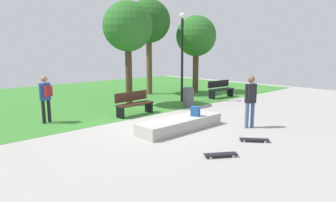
{
  "coord_description": "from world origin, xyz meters",
  "views": [
    {
      "loc": [
        -6.47,
        -7.52,
        2.52
      ],
      "look_at": [
        0.1,
        -0.58,
        0.86
      ],
      "focal_mm": 31.18,
      "sensor_mm": 36.0,
      "label": 1
    }
  ],
  "objects_px": {
    "skateboard_by_ledge": "(254,139)",
    "trash_bin": "(188,97)",
    "park_bench_near_path": "(134,103)",
    "lamp_post": "(182,49)",
    "skateboard_spare": "(221,154)",
    "tree_broad_elm": "(149,22)",
    "concrete_ledge": "(180,124)",
    "tree_leaning_ash": "(128,27)",
    "backpack_on_ledge": "(195,111)",
    "tree_slender_maple": "(196,37)",
    "skater_performing_trick": "(251,98)",
    "pedestrian_with_backpack": "(46,95)",
    "park_bench_near_lamppost": "(220,89)"
  },
  "relations": [
    {
      "from": "concrete_ledge",
      "to": "lamp_post",
      "type": "height_order",
      "value": "lamp_post"
    },
    {
      "from": "park_bench_near_path",
      "to": "skater_performing_trick",
      "type": "bearing_deg",
      "value": -68.94
    },
    {
      "from": "skateboard_spare",
      "to": "park_bench_near_path",
      "type": "xyz_separation_m",
      "value": [
        1.29,
        5.15,
        0.42
      ]
    },
    {
      "from": "skateboard_spare",
      "to": "tree_leaning_ash",
      "type": "distance_m",
      "value": 8.04
    },
    {
      "from": "park_bench_near_lamppost",
      "to": "tree_leaning_ash",
      "type": "xyz_separation_m",
      "value": [
        -4.99,
        1.45,
        3.04
      ]
    },
    {
      "from": "concrete_ledge",
      "to": "tree_broad_elm",
      "type": "height_order",
      "value": "tree_broad_elm"
    },
    {
      "from": "backpack_on_ledge",
      "to": "park_bench_near_path",
      "type": "distance_m",
      "value": 2.89
    },
    {
      "from": "pedestrian_with_backpack",
      "to": "lamp_post",
      "type": "bearing_deg",
      "value": -1.99
    },
    {
      "from": "concrete_ledge",
      "to": "tree_broad_elm",
      "type": "distance_m",
      "value": 8.83
    },
    {
      "from": "skateboard_by_ledge",
      "to": "trash_bin",
      "type": "xyz_separation_m",
      "value": [
        2.47,
        4.77,
        0.37
      ]
    },
    {
      "from": "tree_leaning_ash",
      "to": "tree_broad_elm",
      "type": "relative_size",
      "value": 0.87
    },
    {
      "from": "lamp_post",
      "to": "park_bench_near_path",
      "type": "bearing_deg",
      "value": -166.79
    },
    {
      "from": "park_bench_near_path",
      "to": "tree_leaning_ash",
      "type": "relative_size",
      "value": 0.35
    },
    {
      "from": "park_bench_near_path",
      "to": "tree_slender_maple",
      "type": "distance_m",
      "value": 7.61
    },
    {
      "from": "concrete_ledge",
      "to": "skater_performing_trick",
      "type": "bearing_deg",
      "value": -37.97
    },
    {
      "from": "park_bench_near_path",
      "to": "tree_leaning_ash",
      "type": "xyz_separation_m",
      "value": [
        1.04,
        1.73,
        3.04
      ]
    },
    {
      "from": "concrete_ledge",
      "to": "skateboard_spare",
      "type": "xyz_separation_m",
      "value": [
        -1.08,
        -2.39,
        -0.12
      ]
    },
    {
      "from": "backpack_on_ledge",
      "to": "tree_slender_maple",
      "type": "relative_size",
      "value": 0.07
    },
    {
      "from": "skateboard_spare",
      "to": "skater_performing_trick",
      "type": "bearing_deg",
      "value": 18.77
    },
    {
      "from": "tree_broad_elm",
      "to": "lamp_post",
      "type": "relative_size",
      "value": 1.25
    },
    {
      "from": "tree_slender_maple",
      "to": "lamp_post",
      "type": "bearing_deg",
      "value": -150.01
    },
    {
      "from": "backpack_on_ledge",
      "to": "skateboard_spare",
      "type": "xyz_separation_m",
      "value": [
        -1.68,
        -2.28,
        -0.46
      ]
    },
    {
      "from": "backpack_on_ledge",
      "to": "lamp_post",
      "type": "bearing_deg",
      "value": 115.2
    },
    {
      "from": "park_bench_near_path",
      "to": "pedestrian_with_backpack",
      "type": "relative_size",
      "value": 0.98
    },
    {
      "from": "park_bench_near_path",
      "to": "lamp_post",
      "type": "xyz_separation_m",
      "value": [
        3.61,
        0.85,
        2.12
      ]
    },
    {
      "from": "skateboard_by_ledge",
      "to": "skateboard_spare",
      "type": "xyz_separation_m",
      "value": [
        -1.65,
        -0.07,
        0.0
      ]
    },
    {
      "from": "tree_slender_maple",
      "to": "tree_broad_elm",
      "type": "height_order",
      "value": "tree_broad_elm"
    },
    {
      "from": "concrete_ledge",
      "to": "pedestrian_with_backpack",
      "type": "bearing_deg",
      "value": 126.0
    },
    {
      "from": "tree_slender_maple",
      "to": "trash_bin",
      "type": "bearing_deg",
      "value": -142.57
    },
    {
      "from": "park_bench_near_lamppost",
      "to": "trash_bin",
      "type": "distance_m",
      "value": 3.24
    },
    {
      "from": "skateboard_by_ledge",
      "to": "trash_bin",
      "type": "bearing_deg",
      "value": 62.63
    },
    {
      "from": "skateboard_spare",
      "to": "tree_broad_elm",
      "type": "bearing_deg",
      "value": 59.4
    },
    {
      "from": "pedestrian_with_backpack",
      "to": "concrete_ledge",
      "type": "bearing_deg",
      "value": -54.0
    },
    {
      "from": "concrete_ledge",
      "to": "lamp_post",
      "type": "relative_size",
      "value": 0.73
    },
    {
      "from": "skater_performing_trick",
      "to": "tree_leaning_ash",
      "type": "height_order",
      "value": "tree_leaning_ash"
    },
    {
      "from": "skateboard_by_ledge",
      "to": "pedestrian_with_backpack",
      "type": "distance_m",
      "value": 7.06
    },
    {
      "from": "skater_performing_trick",
      "to": "skateboard_spare",
      "type": "xyz_separation_m",
      "value": [
        -2.89,
        -0.98,
        -0.94
      ]
    },
    {
      "from": "park_bench_near_lamppost",
      "to": "tree_slender_maple",
      "type": "distance_m",
      "value": 3.68
    },
    {
      "from": "tree_leaning_ash",
      "to": "lamp_post",
      "type": "xyz_separation_m",
      "value": [
        2.57,
        -0.88,
        -0.92
      ]
    },
    {
      "from": "concrete_ledge",
      "to": "trash_bin",
      "type": "xyz_separation_m",
      "value": [
        3.04,
        2.45,
        0.25
      ]
    },
    {
      "from": "park_bench_near_lamppost",
      "to": "pedestrian_with_backpack",
      "type": "xyz_separation_m",
      "value": [
        -9.01,
        0.8,
        0.51
      ]
    },
    {
      "from": "tree_leaning_ash",
      "to": "pedestrian_with_backpack",
      "type": "height_order",
      "value": "tree_leaning_ash"
    },
    {
      "from": "trash_bin",
      "to": "pedestrian_with_backpack",
      "type": "xyz_separation_m",
      "value": [
        -5.82,
        1.38,
        0.56
      ]
    },
    {
      "from": "concrete_ledge",
      "to": "park_bench_near_lamppost",
      "type": "relative_size",
      "value": 1.9
    },
    {
      "from": "concrete_ledge",
      "to": "skateboard_by_ledge",
      "type": "relative_size",
      "value": 4.2
    },
    {
      "from": "concrete_ledge",
      "to": "skateboard_by_ledge",
      "type": "xyz_separation_m",
      "value": [
        0.57,
        -2.32,
        -0.12
      ]
    },
    {
      "from": "backpack_on_ledge",
      "to": "skateboard_spare",
      "type": "relative_size",
      "value": 0.41
    },
    {
      "from": "concrete_ledge",
      "to": "park_bench_near_path",
      "type": "height_order",
      "value": "park_bench_near_path"
    },
    {
      "from": "skater_performing_trick",
      "to": "skateboard_by_ledge",
      "type": "relative_size",
      "value": 2.31
    },
    {
      "from": "park_bench_near_path",
      "to": "park_bench_near_lamppost",
      "type": "distance_m",
      "value": 6.03
    }
  ]
}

